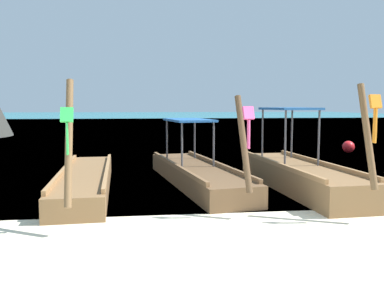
{
  "coord_description": "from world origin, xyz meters",
  "views": [
    {
      "loc": [
        -1.17,
        -5.36,
        2.08
      ],
      "look_at": [
        0.0,
        4.17,
        1.16
      ],
      "focal_mm": 37.9,
      "sensor_mm": 36.0,
      "label": 1
    }
  ],
  "objects_px": {
    "longtail_boat_green_ribbon": "(86,180)",
    "longtail_boat_orange_ribbon": "(299,175)",
    "longtail_boat_pink_ribbon": "(196,173)",
    "mooring_buoy_far": "(348,147)"
  },
  "relations": [
    {
      "from": "longtail_boat_green_ribbon",
      "to": "longtail_boat_orange_ribbon",
      "type": "distance_m",
      "value": 5.26
    },
    {
      "from": "mooring_buoy_far",
      "to": "longtail_boat_pink_ribbon",
      "type": "bearing_deg",
      "value": -140.48
    },
    {
      "from": "longtail_boat_green_ribbon",
      "to": "longtail_boat_pink_ribbon",
      "type": "height_order",
      "value": "longtail_boat_green_ribbon"
    },
    {
      "from": "longtail_boat_green_ribbon",
      "to": "longtail_boat_orange_ribbon",
      "type": "height_order",
      "value": "longtail_boat_green_ribbon"
    },
    {
      "from": "longtail_boat_orange_ribbon",
      "to": "mooring_buoy_far",
      "type": "relative_size",
      "value": 10.9
    },
    {
      "from": "longtail_boat_green_ribbon",
      "to": "mooring_buoy_far",
      "type": "xyz_separation_m",
      "value": [
        10.37,
        6.69,
        0.01
      ]
    },
    {
      "from": "longtail_boat_pink_ribbon",
      "to": "longtail_boat_orange_ribbon",
      "type": "height_order",
      "value": "longtail_boat_orange_ribbon"
    },
    {
      "from": "longtail_boat_green_ribbon",
      "to": "longtail_boat_orange_ribbon",
      "type": "xyz_separation_m",
      "value": [
        5.24,
        -0.47,
        0.11
      ]
    },
    {
      "from": "longtail_boat_green_ribbon",
      "to": "mooring_buoy_far",
      "type": "relative_size",
      "value": 12.54
    },
    {
      "from": "longtail_boat_pink_ribbon",
      "to": "longtail_boat_green_ribbon",
      "type": "bearing_deg",
      "value": -171.01
    }
  ]
}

